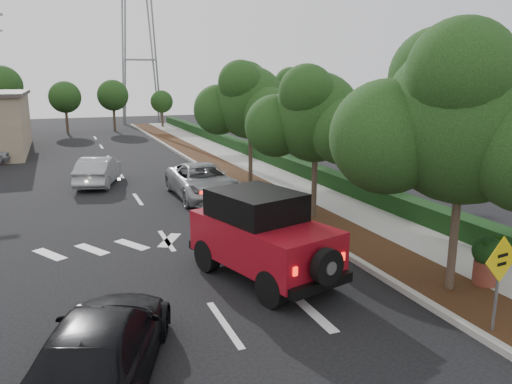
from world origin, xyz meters
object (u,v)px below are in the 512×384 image
silver_suv_ahead (203,181)px  speed_hump_sign (500,271)px  red_jeep (259,234)px  black_suv_oncoming (102,345)px

silver_suv_ahead → speed_hump_sign: bearing=-81.1°
red_jeep → black_suv_oncoming: (-4.22, -3.31, -0.50)m
speed_hump_sign → black_suv_oncoming: bearing=162.6°
red_jeep → speed_hump_sign: bearing=-71.1°
red_jeep → silver_suv_ahead: size_ratio=0.89×
red_jeep → black_suv_oncoming: size_ratio=1.02×
silver_suv_ahead → red_jeep: bearing=-96.9°
red_jeep → speed_hump_sign: red_jeep is taller
red_jeep → speed_hump_sign: (3.26, -4.66, 0.24)m
red_jeep → silver_suv_ahead: (1.06, 9.09, -0.43)m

